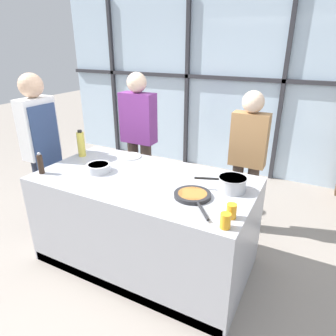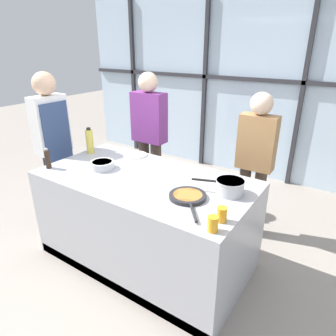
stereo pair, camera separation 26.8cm
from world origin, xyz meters
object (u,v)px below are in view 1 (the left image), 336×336
at_px(mixing_bowl, 99,168).
at_px(juice_glass_near, 225,221).
at_px(saucepan, 232,184).
at_px(pepper_grinder, 40,164).
at_px(spectator_far_left, 139,133).
at_px(chef, 41,143).
at_px(frying_pan, 193,195).
at_px(oil_bottle, 81,144).
at_px(white_plate, 130,156).
at_px(spectator_center_left, 248,154).
at_px(juice_glass_far, 231,211).

bearing_deg(mixing_bowl, juice_glass_near, -14.74).
bearing_deg(saucepan, pepper_grinder, -164.33).
bearing_deg(spectator_far_left, chef, 57.90).
distance_m(frying_pan, saucepan, 0.35).
xyz_separation_m(mixing_bowl, oil_bottle, (-0.44, 0.26, 0.10)).
bearing_deg(frying_pan, pepper_grinder, -171.42).
bearing_deg(spectator_far_left, frying_pan, 137.34).
relative_size(mixing_bowl, juice_glass_near, 2.16).
bearing_deg(juice_glass_near, mixing_bowl, 165.26).
relative_size(chef, white_plate, 7.28).
distance_m(spectator_far_left, frying_pan, 1.69).
relative_size(mixing_bowl, pepper_grinder, 1.10).
bearing_deg(spectator_center_left, frying_pan, 82.14).
bearing_deg(juice_glass_near, pepper_grinder, 177.56).
distance_m(chef, pepper_grinder, 0.56).
bearing_deg(juice_glass_far, white_plate, 152.60).
relative_size(spectator_far_left, juice_glass_far, 16.10).
distance_m(oil_bottle, pepper_grinder, 0.54).
height_order(spectator_far_left, spectator_center_left, spectator_far_left).
relative_size(saucepan, mixing_bowl, 1.79).
relative_size(saucepan, juice_glass_far, 3.86).
distance_m(chef, oil_bottle, 0.45).
bearing_deg(spectator_far_left, juice_glass_far, 140.91).
height_order(chef, frying_pan, chef).
relative_size(saucepan, juice_glass_near, 3.86).
bearing_deg(juice_glass_near, frying_pan, 140.46).
height_order(spectator_far_left, juice_glass_far, spectator_far_left).
bearing_deg(juice_glass_far, juice_glass_near, -90.00).
bearing_deg(pepper_grinder, frying_pan, 8.58).
bearing_deg(white_plate, spectator_center_left, 28.67).
bearing_deg(white_plate, saucepan, -12.80).
relative_size(saucepan, pepper_grinder, 1.97).
distance_m(spectator_center_left, juice_glass_near, 1.46).
bearing_deg(juice_glass_near, saucepan, 102.03).
height_order(chef, spectator_center_left, chef).
bearing_deg(juice_glass_far, pepper_grinder, -178.01).
relative_size(pepper_grinder, juice_glass_far, 1.95).
xyz_separation_m(white_plate, juice_glass_far, (1.32, -0.69, 0.05)).
bearing_deg(pepper_grinder, juice_glass_near, -2.44).
distance_m(saucepan, juice_glass_far, 0.43).
distance_m(spectator_far_left, spectator_center_left, 1.40).
bearing_deg(oil_bottle, juice_glass_far, -14.79).
bearing_deg(oil_bottle, pepper_grinder, -91.06).
xyz_separation_m(chef, saucepan, (2.11, 0.10, -0.06)).
xyz_separation_m(juice_glass_near, juice_glass_far, (0.00, 0.14, 0.00)).
xyz_separation_m(spectator_far_left, spectator_center_left, (1.40, -0.00, -0.06)).
relative_size(white_plate, oil_bottle, 0.85).
bearing_deg(saucepan, frying_pan, -133.31).
relative_size(spectator_center_left, oil_bottle, 5.58).
relative_size(spectator_center_left, white_plate, 6.60).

